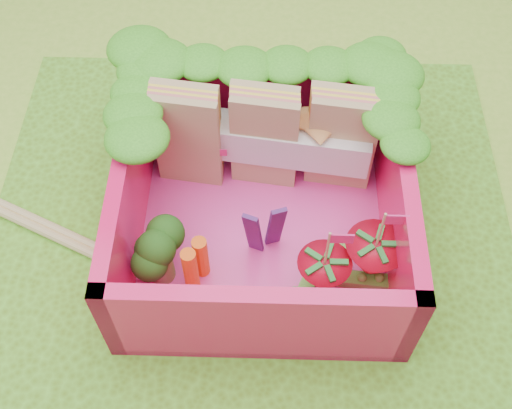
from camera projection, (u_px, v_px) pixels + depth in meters
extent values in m
plane|color=#87C036|center=(249.00, 247.00, 3.17)|extent=(14.00, 14.00, 0.00)
cube|color=#598F20|center=(249.00, 246.00, 3.16)|extent=(2.60, 2.60, 0.03)
cube|color=#EF3DA1|center=(262.00, 231.00, 3.16)|extent=(1.30, 1.30, 0.05)
cube|color=#FD155C|center=(265.00, 104.00, 3.31)|extent=(1.30, 0.07, 0.55)
cube|color=#FD155C|center=(260.00, 325.00, 2.61)|extent=(1.30, 0.07, 0.55)
cube|color=#FD155C|center=(130.00, 199.00, 2.97)|extent=(0.07, 1.30, 0.55)
cube|color=#FD155C|center=(396.00, 204.00, 2.95)|extent=(0.07, 1.30, 0.55)
ellipsoid|color=#338F1A|center=(160.00, 58.00, 3.02)|extent=(0.30, 0.30, 0.11)
ellipsoid|color=#338F1A|center=(202.00, 59.00, 3.02)|extent=(0.30, 0.30, 0.11)
ellipsoid|color=#338F1A|center=(245.00, 60.00, 3.02)|extent=(0.30, 0.30, 0.11)
ellipsoid|color=#338F1A|center=(287.00, 61.00, 3.01)|extent=(0.30, 0.30, 0.11)
ellipsoid|color=#338F1A|center=(330.00, 61.00, 3.01)|extent=(0.30, 0.30, 0.11)
ellipsoid|color=#338F1A|center=(372.00, 62.00, 3.01)|extent=(0.30, 0.30, 0.11)
ellipsoid|color=#338F1A|center=(129.00, 135.00, 2.75)|extent=(0.27, 0.27, 0.10)
ellipsoid|color=#338F1A|center=(133.00, 111.00, 2.83)|extent=(0.27, 0.27, 0.10)
ellipsoid|color=#338F1A|center=(137.00, 88.00, 2.91)|extent=(0.27, 0.27, 0.10)
ellipsoid|color=#338F1A|center=(141.00, 67.00, 2.99)|extent=(0.27, 0.27, 0.10)
ellipsoid|color=#338F1A|center=(145.00, 46.00, 3.07)|extent=(0.27, 0.27, 0.10)
ellipsoid|color=#338F1A|center=(400.00, 141.00, 2.73)|extent=(0.27, 0.27, 0.10)
ellipsoid|color=#338F1A|center=(396.00, 116.00, 2.81)|extent=(0.27, 0.27, 0.10)
ellipsoid|color=#338F1A|center=(393.00, 93.00, 2.89)|extent=(0.27, 0.27, 0.10)
ellipsoid|color=#338F1A|center=(391.00, 72.00, 2.97)|extent=(0.27, 0.27, 0.10)
ellipsoid|color=#338F1A|center=(388.00, 51.00, 3.05)|extent=(0.27, 0.27, 0.10)
cube|color=tan|center=(188.00, 134.00, 3.11)|extent=(0.34, 0.19, 0.57)
cube|color=tan|center=(264.00, 136.00, 3.10)|extent=(0.34, 0.19, 0.57)
cube|color=tan|center=(341.00, 138.00, 3.10)|extent=(0.34, 0.19, 0.57)
cube|color=white|center=(264.00, 140.00, 3.13)|extent=(1.05, 0.31, 0.20)
cylinder|color=#6E9C4B|center=(161.00, 266.00, 2.93)|extent=(0.12, 0.12, 0.15)
ellipsoid|color=#164A13|center=(157.00, 251.00, 2.82)|extent=(0.33, 0.33, 0.12)
cylinder|color=orange|center=(191.00, 270.00, 2.85)|extent=(0.07, 0.07, 0.28)
cylinder|color=orange|center=(201.00, 257.00, 2.90)|extent=(0.07, 0.07, 0.26)
cube|color=#4F1A5C|center=(253.00, 233.00, 2.90)|extent=(0.07, 0.04, 0.38)
cube|color=#4F1A5C|center=(276.00, 227.00, 2.92)|extent=(0.07, 0.04, 0.38)
cone|color=red|center=(322.00, 276.00, 2.85)|extent=(0.24, 0.24, 0.24)
cylinder|color=tan|center=(327.00, 249.00, 2.66)|extent=(0.01, 0.01, 0.24)
cube|color=#E52673|center=(342.00, 239.00, 2.59)|extent=(0.10, 0.01, 0.06)
cone|color=red|center=(372.00, 260.00, 2.88)|extent=(0.27, 0.27, 0.27)
cylinder|color=tan|center=(381.00, 230.00, 2.67)|extent=(0.01, 0.01, 0.24)
cube|color=#E52673|center=(396.00, 220.00, 2.61)|extent=(0.10, 0.01, 0.06)
cube|color=#51A534|center=(366.00, 242.00, 3.07)|extent=(0.33, 0.12, 0.05)
cube|color=#51A534|center=(370.00, 281.00, 2.95)|extent=(0.33, 0.10, 0.05)
cube|color=#51A534|center=(303.00, 295.00, 2.91)|extent=(0.19, 0.32, 0.05)
cube|color=tan|center=(55.00, 236.00, 3.14)|extent=(2.16, 1.04, 0.05)
cube|color=tan|center=(67.00, 234.00, 3.15)|extent=(2.16, 1.04, 0.05)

